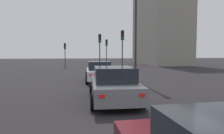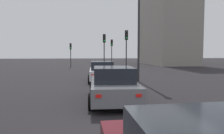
# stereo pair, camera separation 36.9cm
# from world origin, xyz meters

# --- Properties ---
(car_white_lead) EXTENTS (4.17, 2.13, 1.52)m
(car_white_lead) POSITION_xyz_m (10.83, 0.12, 0.73)
(car_white_lead) COLOR silver
(car_white_lead) RESTS_ON ground_plane
(car_grey_second) EXTENTS (4.65, 2.24, 1.54)m
(car_grey_second) POSITION_xyz_m (4.38, 0.07, 0.74)
(car_grey_second) COLOR slate
(car_grey_second) RESTS_ON ground_plane
(traffic_light_near_left) EXTENTS (0.32, 0.30, 3.61)m
(traffic_light_near_left) POSITION_xyz_m (26.21, 3.68, 2.61)
(traffic_light_near_left) COLOR #2D2D30
(traffic_light_near_left) RESTS_ON ground_plane
(traffic_light_near_right) EXTENTS (0.32, 0.30, 4.19)m
(traffic_light_near_right) POSITION_xyz_m (17.53, -0.60, 3.01)
(traffic_light_near_right) COLOR #2D2D30
(traffic_light_near_right) RESTS_ON ground_plane
(traffic_light_far_left) EXTENTS (0.32, 0.28, 4.30)m
(traffic_light_far_left) POSITION_xyz_m (14.66, -2.48, 3.08)
(traffic_light_far_left) COLOR #2D2D30
(traffic_light_far_left) RESTS_ON ground_plane
(traffic_light_far_right) EXTENTS (0.32, 0.30, 4.09)m
(traffic_light_far_right) POSITION_xyz_m (24.61, -2.26, 2.94)
(traffic_light_far_right) COLOR #2D2D30
(traffic_light_far_right) RESTS_ON ground_plane
(street_lamp_kerbside) EXTENTS (0.56, 0.36, 8.22)m
(street_lamp_kerbside) POSITION_xyz_m (10.41, -2.60, 4.78)
(street_lamp_kerbside) COLOR #2D2D30
(street_lamp_kerbside) RESTS_ON ground_plane
(building_facade_left) EXTENTS (14.97, 6.86, 16.19)m
(building_facade_left) POSITION_xyz_m (34.10, -14.00, 8.10)
(building_facade_left) COLOR gray
(building_facade_left) RESTS_ON ground_plane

